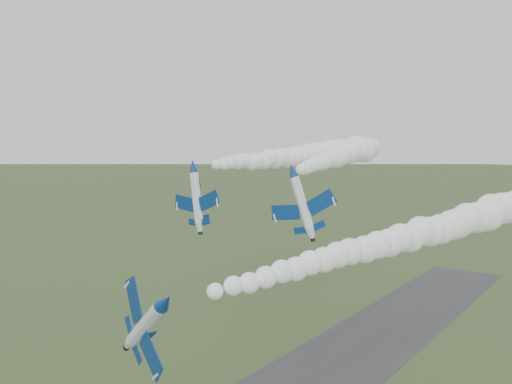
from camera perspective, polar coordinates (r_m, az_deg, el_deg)
jet_lead at (r=58.22m, az=-9.13°, el=-10.75°), size 7.55×13.44×8.93m
smoke_trail_jet_lead at (r=81.83m, az=15.62°, el=-4.11°), size 27.25×68.22×5.47m
jet_pair_left at (r=95.55m, az=-6.36°, el=2.61°), size 10.53×12.66×3.30m
smoke_trail_jet_pair_left at (r=118.37m, az=4.49°, el=3.66°), size 11.35×55.77×5.79m
jet_pair_right at (r=84.13m, az=3.62°, el=2.20°), size 9.72×11.85×3.85m
smoke_trail_jet_pair_right at (r=119.96m, az=8.83°, el=3.60°), size 24.22×67.04×5.04m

